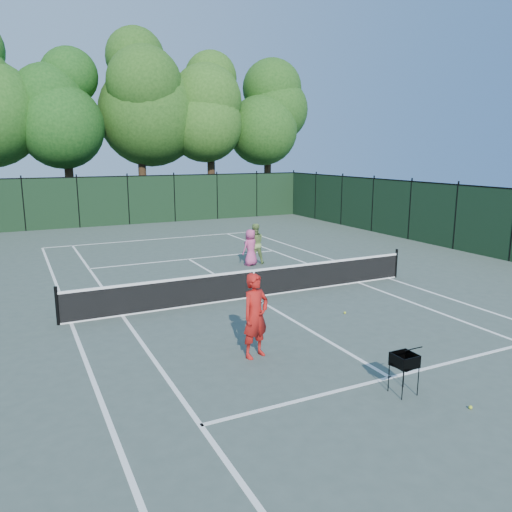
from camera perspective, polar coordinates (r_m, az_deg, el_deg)
name	(u,v)px	position (r m, az deg, el deg)	size (l,w,h in m)	color
ground	(254,297)	(15.88, -0.28, -4.74)	(90.00, 90.00, 0.00)	#414F46
sideline_doubles_left	(71,323)	(14.46, -20.38, -7.19)	(0.10, 23.77, 0.01)	white
sideline_doubles_right	(389,278)	(18.85, 14.91, -2.47)	(0.10, 23.77, 0.01)	white
sideline_singles_left	(122,316)	(14.64, -15.02, -6.61)	(0.10, 23.77, 0.01)	white
sideline_singles_right	(358,282)	(18.00, 11.61, -2.98)	(0.10, 23.77, 0.01)	white
baseline_far	(155,239)	(26.81, -11.47, 1.89)	(10.97, 0.10, 0.01)	white
service_line_near	(390,378)	(10.86, 15.09, -13.26)	(8.23, 0.10, 0.01)	white
service_line_far	(189,259)	(21.64, -7.71, -0.34)	(8.23, 0.10, 0.01)	white
center_service_line	(254,297)	(15.88, -0.28, -4.73)	(0.10, 12.80, 0.01)	white
tennis_net	(254,283)	(15.75, -0.28, -3.08)	(11.69, 0.09, 1.06)	black
fence_far	(128,201)	(32.52, -14.38, 6.14)	(24.00, 0.05, 3.00)	black
tree_2	(64,101)	(35.81, -21.14, 16.21)	(6.00, 6.00, 12.40)	black
tree_3	(138,85)	(37.28, -13.30, 18.45)	(7.00, 7.00, 14.45)	black
tree_4	(210,101)	(38.00, -5.28, 17.26)	(6.20, 6.20, 12.97)	black
tree_5	(268,110)	(40.48, 1.36, 16.36)	(5.80, 5.80, 12.23)	black
coach	(256,316)	(11.16, -0.05, -6.82)	(0.89, 0.84, 1.92)	#AF1814
player_pink	(251,247)	(20.13, -0.63, 0.99)	(0.83, 0.66, 1.48)	#C6457F
player_green	(255,244)	(20.45, -0.15, 1.42)	(0.92, 0.79, 1.66)	#7EA351
ball_hopper	(405,360)	(10.02, 16.61, -11.35)	(0.49, 0.49, 0.80)	black
loose_ball_near_cart	(470,407)	(10.13, 23.30, -15.60)	(0.07, 0.07, 0.07)	#B1CB29
loose_ball_midcourt	(345,313)	(14.52, 10.11, -6.40)	(0.07, 0.07, 0.07)	#C1D62B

